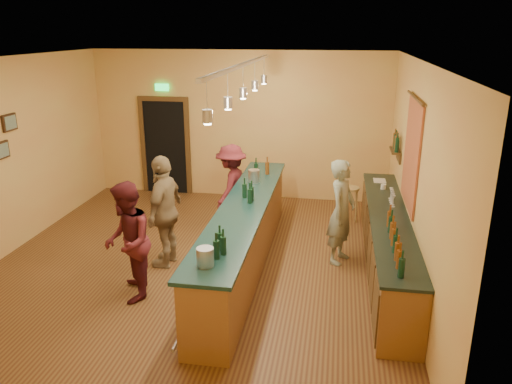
% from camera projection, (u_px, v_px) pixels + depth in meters
% --- Properties ---
extents(floor, '(7.00, 7.00, 0.00)m').
position_uv_depth(floor, '(198.00, 263.00, 8.10)').
color(floor, '#522A17').
rests_on(floor, ground).
extents(ceiling, '(6.50, 7.00, 0.02)m').
position_uv_depth(ceiling, '(190.00, 60.00, 7.10)').
color(ceiling, silver).
rests_on(ceiling, wall_back).
extents(wall_back, '(6.50, 0.02, 3.20)m').
position_uv_depth(wall_back, '(239.00, 126.00, 10.88)').
color(wall_back, '#DD9452').
rests_on(wall_back, floor).
extents(wall_front, '(6.50, 0.02, 3.20)m').
position_uv_depth(wall_front, '(81.00, 275.00, 4.32)').
color(wall_front, '#DD9452').
rests_on(wall_front, floor).
extents(wall_left, '(0.02, 7.00, 3.20)m').
position_uv_depth(wall_left, '(1.00, 159.00, 8.10)').
color(wall_left, '#DD9452').
rests_on(wall_left, floor).
extents(wall_right, '(0.02, 7.00, 3.20)m').
position_uv_depth(wall_right, '(415.00, 178.00, 7.09)').
color(wall_right, '#DD9452').
rests_on(wall_right, floor).
extents(doorway, '(1.15, 0.09, 2.48)m').
position_uv_depth(doorway, '(166.00, 144.00, 11.27)').
color(doorway, black).
rests_on(doorway, wall_back).
extents(tapestry, '(0.03, 1.40, 1.60)m').
position_uv_depth(tapestry, '(412.00, 154.00, 7.39)').
color(tapestry, '#A42023').
rests_on(tapestry, wall_right).
extents(bottle_shelf, '(0.17, 0.55, 0.54)m').
position_uv_depth(bottle_shelf, '(396.00, 144.00, 8.86)').
color(bottle_shelf, '#4A3416').
rests_on(bottle_shelf, wall_right).
extents(back_counter, '(0.60, 4.55, 1.27)m').
position_uv_depth(back_counter, '(387.00, 243.00, 7.65)').
color(back_counter, brown).
rests_on(back_counter, floor).
extents(tasting_bar, '(0.74, 5.10, 1.38)m').
position_uv_depth(tasting_bar, '(244.00, 231.00, 7.79)').
color(tasting_bar, brown).
rests_on(tasting_bar, floor).
extents(pendant_track, '(0.11, 4.60, 0.50)m').
position_uv_depth(pendant_track, '(243.00, 76.00, 7.04)').
color(pendant_track, silver).
rests_on(pendant_track, ceiling).
extents(bartender, '(0.59, 0.72, 1.70)m').
position_uv_depth(bartender, '(342.00, 212.00, 7.92)').
color(bartender, gray).
rests_on(bartender, floor).
extents(customer_a, '(0.89, 0.99, 1.69)m').
position_uv_depth(customer_a, '(128.00, 242.00, 6.82)').
color(customer_a, '#59191E').
rests_on(customer_a, floor).
extents(customer_b, '(0.53, 1.09, 1.80)m').
position_uv_depth(customer_b, '(165.00, 211.00, 7.81)').
color(customer_b, '#997A51').
rests_on(customer_b, floor).
extents(customer_c, '(0.77, 1.13, 1.61)m').
position_uv_depth(customer_c, '(231.00, 187.00, 9.33)').
color(customer_c, '#59191E').
rests_on(customer_c, floor).
extents(bar_stool, '(0.35, 0.35, 0.72)m').
position_uv_depth(bar_stool, '(350.00, 194.00, 9.60)').
color(bar_stool, '#A7884B').
rests_on(bar_stool, floor).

